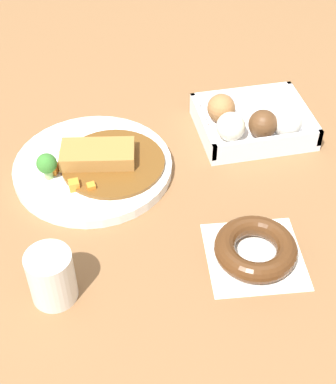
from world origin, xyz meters
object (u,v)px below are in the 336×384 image
curry_plate (94,165)px  chocolate_ring_donut (255,249)px  donut_box (252,123)px  coffee_mug (52,277)px

curry_plate → chocolate_ring_donut: size_ratio=1.74×
donut_box → coffee_mug: (-0.37, -0.28, 0.02)m
curry_plate → coffee_mug: size_ratio=3.30×
donut_box → chocolate_ring_donut: (-0.08, -0.28, -0.01)m
curry_plate → chocolate_ring_donut: bearing=-48.5°
curry_plate → coffee_mug: coffee_mug is taller
coffee_mug → donut_box: bearing=37.6°
chocolate_ring_donut → curry_plate: bearing=131.5°
coffee_mug → chocolate_ring_donut: bearing=1.7°
chocolate_ring_donut → coffee_mug: coffee_mug is taller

